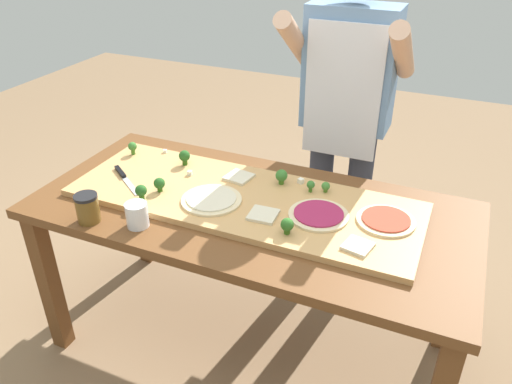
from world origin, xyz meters
The scene contains 25 objects.
ground_plane centered at (0.00, 0.00, 0.00)m, with size 8.00×8.00×0.00m, color #896B4C.
prep_table centered at (0.00, 0.00, 0.67)m, with size 1.76×0.83×0.77m.
cutting_board centered at (-0.04, 0.02, 0.78)m, with size 1.43×0.51×0.03m, color tan.
chefs_knife centered at (-0.58, -0.04, 0.80)m, with size 0.24×0.18×0.02m.
pizza_whole_beet_magenta centered at (0.28, 0.00, 0.80)m, with size 0.23×0.23×0.02m.
pizza_whole_cheese_artichoke centered at (-0.14, -0.06, 0.80)m, with size 0.24×0.24×0.02m.
pizza_whole_tomato_red centered at (0.52, 0.06, 0.80)m, with size 0.22×0.22×0.02m.
pizza_slice_far_right centered at (0.47, -0.14, 0.80)m, with size 0.09×0.09×0.01m, color beige.
pizza_slice_near_right centered at (0.09, -0.08, 0.80)m, with size 0.10×0.10×0.01m, color beige.
pizza_slice_far_left centered at (-0.12, 0.15, 0.80)m, with size 0.11×0.11×0.01m, color beige.
broccoli_floret_front_right centered at (-0.40, 0.17, 0.83)m, with size 0.05×0.05×0.07m.
broccoli_floret_back_mid centered at (0.21, -0.15, 0.83)m, with size 0.05×0.05×0.06m.
broccoli_floret_front_left centered at (-0.40, -0.17, 0.83)m, with size 0.05×0.05×0.07m.
broccoli_floret_center_left centered at (0.06, 0.18, 0.83)m, with size 0.05×0.05×0.07m.
broccoli_floret_back_right centered at (-0.37, -0.08, 0.83)m, with size 0.05×0.05×0.06m.
broccoli_floret_front_mid centered at (0.19, 0.16, 0.82)m, with size 0.03×0.03×0.05m.
broccoli_floret_back_left centered at (0.25, 0.19, 0.82)m, with size 0.04×0.04×0.04m.
broccoli_floret_center_right centered at (-0.68, 0.17, 0.83)m, with size 0.04×0.04×0.06m.
cheese_crumble_a centered at (0.13, 0.22, 0.80)m, with size 0.02×0.02×0.02m, color white.
cheese_crumble_b centered at (-0.33, 0.09, 0.80)m, with size 0.02×0.02×0.02m, color silver.
cheese_crumble_c centered at (-0.55, 0.24, 0.80)m, with size 0.01×0.01×0.01m, color white.
cheese_crumble_d centered at (0.19, 0.22, 0.80)m, with size 0.01×0.01×0.01m, color white.
flour_cup centered at (-0.33, -0.30, 0.81)m, with size 0.08×0.08×0.10m.
sauce_jar centered at (-0.52, -0.34, 0.82)m, with size 0.09×0.09×0.11m.
cook_center centered at (0.20, 0.64, 1.00)m, with size 0.54×0.39×1.67m.
Camera 1 is at (0.71, -1.56, 1.83)m, focal length 35.32 mm.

